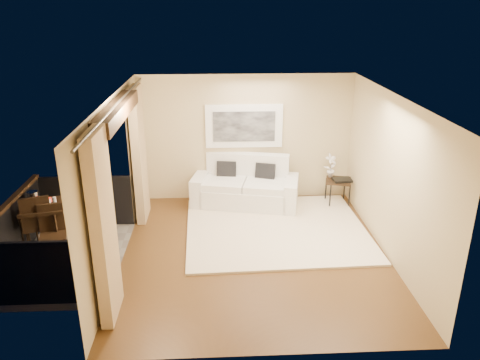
{
  "coord_description": "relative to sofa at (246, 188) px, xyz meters",
  "views": [
    {
      "loc": [
        -0.62,
        -7.07,
        4.09
      ],
      "look_at": [
        -0.21,
        0.81,
        1.05
      ],
      "focal_mm": 35.0,
      "sensor_mm": 36.0,
      "label": 1
    }
  ],
  "objects": [
    {
      "name": "vase",
      "position": [
        -3.63,
        -1.87,
        0.55
      ],
      "size": [
        0.04,
        0.04,
        0.18
      ],
      "primitive_type": "cylinder",
      "color": "white",
      "rests_on": "bistro_table"
    },
    {
      "name": "rug",
      "position": [
        0.5,
        -1.25,
        -0.35
      ],
      "size": [
        3.46,
        3.04,
        0.04
      ],
      "primitive_type": "cube",
      "rotation": [
        0.0,
        0.0,
        0.03
      ],
      "color": "#F4E2C4",
      "rests_on": "floor"
    },
    {
      "name": "glass_a",
      "position": [
        -3.45,
        -1.78,
        0.52
      ],
      "size": [
        0.06,
        0.06,
        0.12
      ],
      "primitive_type": "cylinder",
      "color": "white",
      "rests_on": "bistro_table"
    },
    {
      "name": "floor",
      "position": [
        0.02,
        -2.1,
        -0.37
      ],
      "size": [
        5.0,
        5.0,
        0.0
      ],
      "primitive_type": "plane",
      "color": "brown",
      "rests_on": "ground"
    },
    {
      "name": "candle",
      "position": [
        -3.5,
        -1.6,
        0.5
      ],
      "size": [
        0.06,
        0.06,
        0.07
      ],
      "primitive_type": "cylinder",
      "color": "red",
      "rests_on": "bistro_table"
    },
    {
      "name": "balcony",
      "position": [
        -3.28,
        -2.1,
        -0.19
      ],
      "size": [
        1.81,
        2.6,
        1.17
      ],
      "color": "#605B56",
      "rests_on": "ground"
    },
    {
      "name": "side_table",
      "position": [
        1.95,
        -0.1,
        0.12
      ],
      "size": [
        0.63,
        0.63,
        0.55
      ],
      "rotation": [
        0.0,
        0.0,
        -0.27
      ],
      "color": "black",
      "rests_on": "floor"
    },
    {
      "name": "bistro_table",
      "position": [
        -3.59,
        -1.74,
        0.38
      ],
      "size": [
        0.85,
        0.85,
        0.83
      ],
      "rotation": [
        0.0,
        0.0,
        0.24
      ],
      "color": "black",
      "rests_on": "balcony"
    },
    {
      "name": "artwork",
      "position": [
        -0.02,
        0.37,
        1.25
      ],
      "size": [
        1.62,
        0.07,
        0.92
      ],
      "color": "white",
      "rests_on": "room_shell"
    },
    {
      "name": "tray",
      "position": [
        2.01,
        -0.17,
        0.21
      ],
      "size": [
        0.4,
        0.31,
        0.05
      ],
      "primitive_type": "cube",
      "rotation": [
        0.0,
        0.0,
        0.07
      ],
      "color": "black",
      "rests_on": "side_table"
    },
    {
      "name": "room_shell",
      "position": [
        -2.11,
        -2.1,
        2.15
      ],
      "size": [
        5.0,
        6.4,
        5.0
      ],
      "color": "white",
      "rests_on": "ground"
    },
    {
      "name": "curtains",
      "position": [
        -2.09,
        -2.1,
        0.96
      ],
      "size": [
        0.16,
        4.8,
        2.64
      ],
      "color": "tan",
      "rests_on": "ground"
    },
    {
      "name": "ice_bucket",
      "position": [
        -3.77,
        -1.62,
        0.56
      ],
      "size": [
        0.18,
        0.18,
        0.2
      ],
      "primitive_type": "cylinder",
      "color": "silver",
      "rests_on": "bistro_table"
    },
    {
      "name": "sofa",
      "position": [
        0.0,
        0.0,
        0.0
      ],
      "size": [
        2.33,
        1.37,
        1.05
      ],
      "rotation": [
        0.0,
        0.0,
        -0.21
      ],
      "color": "white",
      "rests_on": "floor"
    },
    {
      "name": "balcony_chair_far",
      "position": [
        -3.64,
        -1.91,
        0.27
      ],
      "size": [
        0.6,
        0.6,
        1.09
      ],
      "rotation": [
        0.0,
        0.0,
        3.48
      ],
      "color": "black",
      "rests_on": "balcony"
    },
    {
      "name": "orchid",
      "position": [
        1.81,
        0.07,
        0.44
      ],
      "size": [
        0.33,
        0.28,
        0.52
      ],
      "primitive_type": "imported",
      "rotation": [
        0.0,
        0.0,
        0.44
      ],
      "color": "white",
      "rests_on": "side_table"
    },
    {
      "name": "balcony_chair_near",
      "position": [
        -3.35,
        -2.07,
        0.19
      ],
      "size": [
        0.51,
        0.51,
        0.96
      ],
      "rotation": [
        0.0,
        0.0,
        0.25
      ],
      "color": "black",
      "rests_on": "balcony"
    },
    {
      "name": "glass_b",
      "position": [
        -3.39,
        -1.69,
        0.52
      ],
      "size": [
        0.06,
        0.06,
        0.12
      ],
      "primitive_type": "cylinder",
      "color": "silver",
      "rests_on": "bistro_table"
    }
  ]
}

